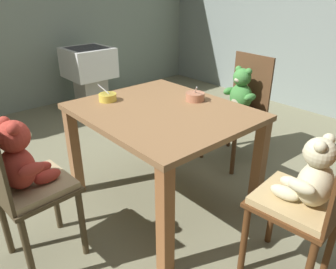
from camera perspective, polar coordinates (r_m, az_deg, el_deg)
ground_plane at (r=2.43m, az=-0.90°, el=-11.61°), size 5.20×5.20×0.04m
dining_table at (r=2.12m, az=-1.01°, el=1.73°), size 1.10×0.92×0.70m
teddy_chair_near_front at (r=1.80m, az=-24.12°, el=-6.17°), size 0.39×0.39×0.88m
teddy_chair_far_center at (r=2.79m, az=12.55°, el=6.16°), size 0.44×0.44×0.91m
teddy_chair_near_right at (r=1.67m, az=23.45°, el=-9.24°), size 0.42×0.40×0.85m
porridge_bowl_terracotta_far_center at (r=2.24m, az=4.81°, el=6.73°), size 0.13×0.13×0.12m
porridge_bowl_yellow_near_left at (r=2.26m, az=-10.62°, el=6.51°), size 0.12×0.12×0.11m
sink_basin at (r=4.10m, az=-13.77°, el=11.07°), size 0.52×0.52×0.75m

